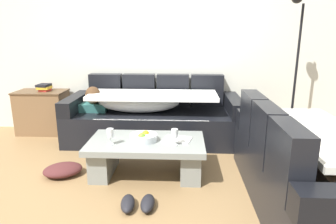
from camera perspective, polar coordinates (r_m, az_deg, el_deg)
ground_plane at (r=2.79m, az=-4.02°, el=-16.72°), size 14.00×14.00×0.00m
back_wall at (r=4.52m, az=-1.05°, el=13.42°), size 9.00×0.10×2.70m
couch_along_wall at (r=4.16m, az=-3.21°, el=-0.94°), size 2.36×0.92×0.88m
couch_near_window at (r=2.85m, az=24.99°, el=-9.90°), size 0.92×1.94×0.88m
coffee_table at (r=3.17m, az=-4.12°, el=-7.84°), size 1.20×0.68×0.38m
fruit_bowl at (r=3.10m, az=-4.69°, el=-4.83°), size 0.28×0.28×0.10m
wine_glass_near_left at (r=3.02m, az=-11.00°, el=-4.06°), size 0.07×0.07×0.17m
wine_glass_near_right at (r=2.95m, az=1.25°, el=-4.21°), size 0.07×0.07×0.17m
open_magazine at (r=3.14m, az=1.81°, el=-5.21°), size 0.32×0.27×0.01m
side_cabinet at (r=4.84m, az=-22.83°, el=0.01°), size 0.72×0.44×0.64m
book_stack_on_cabinet at (r=4.74m, az=-22.60°, el=4.40°), size 0.18×0.21×0.10m
floor_lamp at (r=4.23m, az=23.02°, el=9.01°), size 0.33×0.31×1.95m
pair_of_shoes at (r=2.69m, az=-5.81°, el=-16.99°), size 0.31×0.29×0.09m
crumpled_garment at (r=3.40m, az=-19.48°, el=-10.38°), size 0.49×0.45×0.12m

